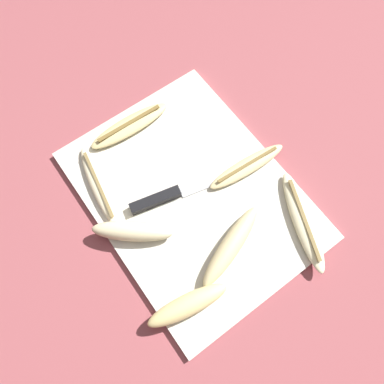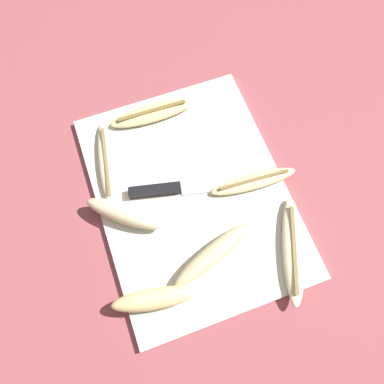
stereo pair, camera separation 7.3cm
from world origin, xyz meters
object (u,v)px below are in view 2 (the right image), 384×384
(banana_ripe_center, at_px, (213,254))
(banana_bright_far, at_px, (107,163))
(banana_golden_short, at_px, (154,299))
(banana_pale_long, at_px, (293,250))
(knife, at_px, (165,190))
(banana_spotted_left, at_px, (152,113))
(banana_cream_curved, at_px, (123,211))
(banana_mellow_near, at_px, (253,181))

(banana_ripe_center, distance_m, banana_bright_far, 0.28)
(banana_golden_short, distance_m, banana_pale_long, 0.27)
(banana_golden_short, bearing_deg, banana_pale_long, 89.20)
(knife, bearing_deg, banana_bright_far, -122.70)
(banana_spotted_left, xyz_separation_m, banana_cream_curved, (0.19, -0.12, 0.01))
(knife, bearing_deg, banana_pale_long, 56.27)
(banana_spotted_left, xyz_separation_m, banana_pale_long, (0.37, 0.15, 0.00))
(banana_bright_far, height_order, banana_cream_curved, banana_cream_curved)
(banana_ripe_center, bearing_deg, banana_pale_long, 73.47)
(banana_golden_short, relative_size, banana_cream_curved, 1.10)
(banana_golden_short, xyz_separation_m, banana_cream_curved, (-0.17, -0.01, 0.00))
(banana_mellow_near, relative_size, banana_cream_curved, 1.26)
(knife, distance_m, banana_pale_long, 0.27)
(banana_pale_long, bearing_deg, banana_mellow_near, -174.92)
(banana_ripe_center, bearing_deg, banana_golden_short, -73.05)
(banana_golden_short, bearing_deg, knife, 156.38)
(knife, relative_size, banana_cream_curved, 1.58)
(banana_golden_short, xyz_separation_m, banana_pale_long, (0.00, 0.27, -0.01))
(banana_bright_far, bearing_deg, banana_mellow_near, 62.19)
(banana_ripe_center, bearing_deg, banana_spotted_left, -177.89)
(banana_spotted_left, relative_size, banana_ripe_center, 1.03)
(banana_bright_far, bearing_deg, banana_pale_long, 43.56)
(banana_bright_far, bearing_deg, banana_cream_curved, 1.02)
(banana_spotted_left, height_order, banana_ripe_center, banana_ripe_center)
(banana_pale_long, bearing_deg, banana_bright_far, -136.44)
(banana_mellow_near, height_order, banana_cream_curved, banana_cream_curved)
(banana_golden_short, distance_m, banana_mellow_near, 0.29)
(banana_spotted_left, distance_m, banana_mellow_near, 0.26)
(banana_golden_short, relative_size, banana_pale_long, 0.76)
(banana_spotted_left, distance_m, banana_ripe_center, 0.33)
(banana_golden_short, height_order, banana_mellow_near, banana_golden_short)
(banana_bright_far, bearing_deg, banana_spotted_left, 123.21)
(knife, bearing_deg, banana_golden_short, -10.57)
(banana_ripe_center, xyz_separation_m, banana_bright_far, (-0.25, -0.13, -0.01))
(banana_mellow_near, relative_size, banana_bright_far, 0.93)
(knife, height_order, banana_cream_curved, banana_cream_curved)
(banana_ripe_center, bearing_deg, banana_bright_far, -151.61)
(banana_golden_short, distance_m, banana_cream_curved, 0.17)
(banana_ripe_center, relative_size, banana_pale_long, 0.88)
(banana_pale_long, distance_m, banana_mellow_near, 0.15)
(banana_bright_far, distance_m, banana_cream_curved, 0.11)
(banana_spotted_left, bearing_deg, banana_bright_far, -56.79)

